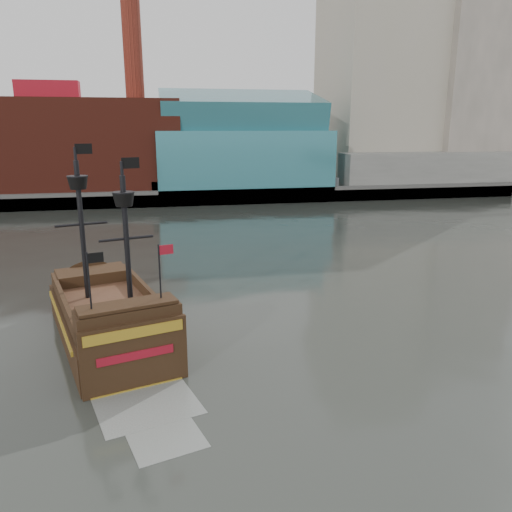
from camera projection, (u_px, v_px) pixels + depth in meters
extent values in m
plane|color=#262924|center=(291.00, 412.00, 22.93)|extent=(400.00, 400.00, 0.00)
cube|color=slate|center=(180.00, 181.00, 109.88)|extent=(220.00, 60.00, 2.00)
cube|color=#4C4C49|center=(189.00, 198.00, 81.85)|extent=(220.00, 1.00, 2.60)
cube|color=maroon|center=(53.00, 146.00, 84.51)|extent=(42.00, 18.00, 15.00)
cube|color=teal|center=(241.00, 159.00, 89.46)|extent=(30.00, 16.00, 10.00)
cube|color=#9F9883|center=(379.00, 63.00, 100.21)|extent=(20.00, 22.00, 46.00)
cube|color=#A09486|center=(469.00, 84.00, 100.92)|extent=(18.00, 18.00, 38.00)
cube|color=#9F9883|center=(388.00, 59.00, 117.50)|extent=(24.00, 20.00, 52.00)
cube|color=slate|center=(444.00, 169.00, 93.54)|extent=(40.00, 6.00, 6.00)
cylinder|color=maroon|center=(132.00, 33.00, 84.44)|extent=(3.20, 3.20, 22.00)
cube|color=teal|center=(241.00, 113.00, 87.43)|extent=(28.00, 14.94, 8.78)
cube|color=black|center=(110.00, 329.00, 30.61)|extent=(8.72, 13.96, 2.81)
cube|color=#442618|center=(108.00, 305.00, 30.22)|extent=(7.85, 12.56, 0.32)
cube|color=black|center=(92.00, 277.00, 34.59)|extent=(5.13, 3.74, 1.08)
cube|color=black|center=(129.00, 325.00, 25.17)|extent=(5.41, 3.06, 1.95)
cube|color=black|center=(136.00, 364.00, 24.76)|extent=(5.18, 1.69, 4.33)
cube|color=#A88420|center=(134.00, 333.00, 24.19)|extent=(4.71, 1.40, 0.54)
cube|color=maroon|center=(136.00, 355.00, 24.49)|extent=(3.67, 1.11, 0.43)
cylinder|color=black|center=(82.00, 231.00, 30.12)|extent=(0.37, 0.37, 8.44)
cylinder|color=black|center=(127.00, 245.00, 27.95)|extent=(0.37, 0.37, 7.79)
cone|color=black|center=(78.00, 183.00, 29.38)|extent=(1.47, 1.47, 0.76)
cone|color=black|center=(124.00, 199.00, 27.29)|extent=(1.47, 1.47, 0.76)
cube|color=black|center=(83.00, 149.00, 29.11)|extent=(0.95, 0.29, 0.59)
cube|color=black|center=(130.00, 163.00, 27.02)|extent=(0.95, 0.29, 0.59)
cube|color=gray|center=(147.00, 405.00, 23.52)|extent=(5.48, 4.99, 0.02)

